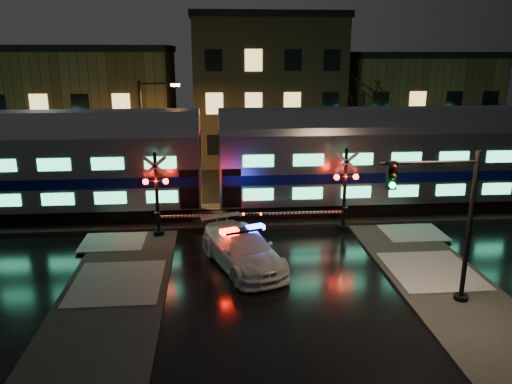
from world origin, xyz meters
TOP-DOWN VIEW (x-y plane):
  - ground at (0.00, 0.00)m, footprint 120.00×120.00m
  - ballast at (0.00, 5.00)m, footprint 90.00×4.20m
  - sidewalk_left at (-6.50, -6.00)m, footprint 4.00×20.00m
  - sidewalk_right at (6.50, -6.00)m, footprint 4.00×20.00m
  - building_left at (-13.00, 22.00)m, footprint 14.00×10.00m
  - building_mid at (2.00, 22.50)m, footprint 12.00×11.00m
  - building_right at (15.00, 22.00)m, footprint 12.00×10.00m
  - train at (-2.75, 5.00)m, footprint 51.00×3.12m
  - police_car at (-1.39, -1.58)m, footprint 4.02×6.04m
  - crossing_signal_right at (3.72, 2.31)m, footprint 6.18×0.67m
  - crossing_signal_left at (-5.04, 2.31)m, footprint 6.13×0.67m
  - traffic_light at (5.62, -5.54)m, footprint 3.72×0.68m
  - streetlight at (-6.60, 9.00)m, footprint 2.47×0.26m

SIDE VIEW (x-z plane):
  - ground at x=0.00m, z-range 0.00..0.00m
  - sidewalk_left at x=-6.50m, z-range 0.00..0.12m
  - sidewalk_right at x=6.50m, z-range 0.00..0.12m
  - ballast at x=0.00m, z-range 0.00..0.24m
  - police_car at x=-1.39m, z-range -0.08..1.72m
  - crossing_signal_left at x=-5.04m, z-range -0.37..3.97m
  - crossing_signal_right at x=3.72m, z-range -0.37..4.00m
  - traffic_light at x=5.62m, z-range 0.18..5.94m
  - train at x=-2.75m, z-range 0.42..6.35m
  - building_right at x=15.00m, z-range 0.00..8.50m
  - streetlight at x=-6.60m, z-range 0.56..7.95m
  - building_left at x=-13.00m, z-range 0.00..9.00m
  - building_mid at x=2.00m, z-range 0.00..11.50m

